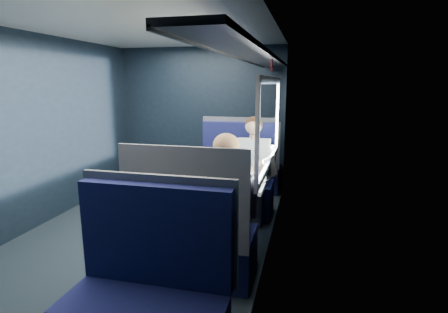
% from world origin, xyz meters
% --- Properties ---
extents(ground, '(2.80, 4.20, 0.01)m').
position_xyz_m(ground, '(0.00, 0.00, -0.01)').
color(ground, black).
extents(room_shell, '(3.00, 4.40, 2.40)m').
position_xyz_m(room_shell, '(0.02, 0.00, 1.48)').
color(room_shell, black).
rests_on(room_shell, ground).
extents(table, '(0.62, 1.00, 0.74)m').
position_xyz_m(table, '(1.03, 0.00, 0.66)').
color(table, '#54565E').
rests_on(table, ground).
extents(seat_bay_near, '(1.04, 0.62, 1.26)m').
position_xyz_m(seat_bay_near, '(0.84, 0.87, 0.42)').
color(seat_bay_near, '#0E103E').
rests_on(seat_bay_near, ground).
extents(seat_bay_far, '(1.04, 0.62, 1.26)m').
position_xyz_m(seat_bay_far, '(0.85, -0.87, 0.41)').
color(seat_bay_far, '#0E103E').
rests_on(seat_bay_far, ground).
extents(seat_row_front, '(1.04, 0.51, 1.16)m').
position_xyz_m(seat_row_front, '(0.85, 1.80, 0.41)').
color(seat_row_front, '#0E103E').
rests_on(seat_row_front, ground).
extents(seat_row_back, '(1.04, 0.51, 1.16)m').
position_xyz_m(seat_row_back, '(0.85, -1.80, 0.41)').
color(seat_row_back, '#0E103E').
rests_on(seat_row_back, ground).
extents(man, '(0.53, 0.56, 1.32)m').
position_xyz_m(man, '(1.10, 0.70, 0.72)').
color(man, black).
rests_on(man, ground).
extents(woman, '(0.53, 0.56, 1.32)m').
position_xyz_m(woman, '(1.10, -0.71, 0.73)').
color(woman, black).
rests_on(woman, ground).
extents(papers, '(0.63, 0.80, 0.01)m').
position_xyz_m(papers, '(1.03, -0.03, 0.74)').
color(papers, white).
rests_on(papers, table).
extents(laptop, '(0.31, 0.36, 0.23)m').
position_xyz_m(laptop, '(1.34, -0.02, 0.80)').
color(laptop, silver).
rests_on(laptop, table).
extents(bottle_small, '(0.07, 0.07, 0.24)m').
position_xyz_m(bottle_small, '(1.20, 0.30, 0.85)').
color(bottle_small, silver).
rests_on(bottle_small, table).
extents(cup, '(0.06, 0.06, 0.08)m').
position_xyz_m(cup, '(1.31, 0.34, 0.78)').
color(cup, white).
rests_on(cup, table).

